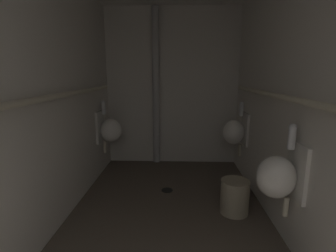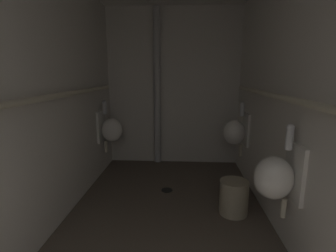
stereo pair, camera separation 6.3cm
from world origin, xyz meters
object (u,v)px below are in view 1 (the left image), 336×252
object	(u,v)px
floor_drain	(167,190)
standpipe_back_wall	(156,88)
urinal_right_mid	(279,176)
urinal_right_far	(235,132)
waste_bin	(235,197)
urinal_left_mid	(109,129)

from	to	relation	value
floor_drain	standpipe_back_wall	bearing A→B (deg)	102.27
urinal_right_mid	urinal_right_far	distance (m)	1.51
waste_bin	floor_drain	bearing A→B (deg)	146.58
urinal_right_far	urinal_right_mid	bearing A→B (deg)	-90.00
urinal_right_far	waste_bin	distance (m)	1.08
floor_drain	urinal_right_mid	bearing A→B (deg)	-48.83
urinal_right_mid	urinal_left_mid	bearing A→B (deg)	138.01
urinal_left_mid	urinal_right_mid	bearing A→B (deg)	-41.99
urinal_right_far	floor_drain	distance (m)	1.22
urinal_right_mid	waste_bin	distance (m)	0.76
urinal_left_mid	urinal_right_far	size ratio (longest dim) A/B	1.00
urinal_right_far	waste_bin	xyz separation A→B (m)	(-0.19, -0.95, -0.48)
urinal_left_mid	standpipe_back_wall	xyz separation A→B (m)	(0.63, 0.44, 0.55)
urinal_right_mid	waste_bin	xyz separation A→B (m)	(-0.19, 0.57, -0.48)
standpipe_back_wall	waste_bin	bearing A→B (deg)	-57.28
floor_drain	waste_bin	xyz separation A→B (m)	(0.72, -0.48, 0.17)
standpipe_back_wall	floor_drain	bearing A→B (deg)	-77.73
urinal_right_mid	urinal_right_far	size ratio (longest dim) A/B	1.00
urinal_right_mid	standpipe_back_wall	size ratio (longest dim) A/B	0.32
urinal_left_mid	floor_drain	xyz separation A→B (m)	(0.85, -0.54, -0.65)
urinal_right_far	waste_bin	bearing A→B (deg)	-101.29
urinal_left_mid	urinal_right_mid	world-z (taller)	same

